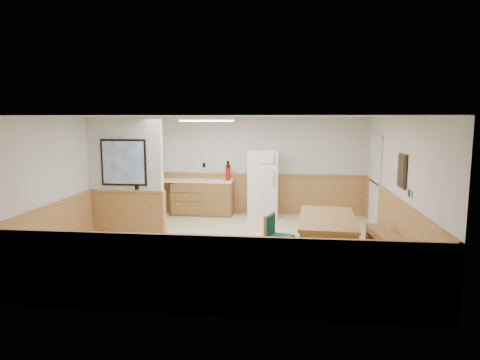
# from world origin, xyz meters

# --- Properties ---
(ground) EXTENTS (6.00, 6.00, 0.00)m
(ground) POSITION_xyz_m (0.00, 0.00, 0.00)
(ground) COLOR #C8B68F
(ground) RESTS_ON ground
(ceiling) EXTENTS (6.00, 6.00, 0.02)m
(ceiling) POSITION_xyz_m (0.00, 0.00, 2.50)
(ceiling) COLOR silver
(ceiling) RESTS_ON back_wall
(back_wall) EXTENTS (6.00, 0.02, 2.50)m
(back_wall) POSITION_xyz_m (0.00, 3.00, 1.25)
(back_wall) COLOR silver
(back_wall) RESTS_ON ground
(right_wall) EXTENTS (0.02, 6.00, 2.50)m
(right_wall) POSITION_xyz_m (3.00, 0.00, 1.25)
(right_wall) COLOR silver
(right_wall) RESTS_ON ground
(left_wall) EXTENTS (0.02, 6.00, 2.50)m
(left_wall) POSITION_xyz_m (-3.00, 0.00, 1.25)
(left_wall) COLOR silver
(left_wall) RESTS_ON ground
(wainscot_back) EXTENTS (6.00, 0.04, 1.00)m
(wainscot_back) POSITION_xyz_m (0.00, 2.98, 0.50)
(wainscot_back) COLOR #B87749
(wainscot_back) RESTS_ON ground
(wainscot_right) EXTENTS (0.04, 6.00, 1.00)m
(wainscot_right) POSITION_xyz_m (2.98, 0.00, 0.50)
(wainscot_right) COLOR #B87749
(wainscot_right) RESTS_ON ground
(wainscot_left) EXTENTS (0.04, 6.00, 1.00)m
(wainscot_left) POSITION_xyz_m (-2.98, 0.00, 0.50)
(wainscot_left) COLOR #B87749
(wainscot_left) RESTS_ON ground
(partition_wall) EXTENTS (1.50, 0.20, 2.50)m
(partition_wall) POSITION_xyz_m (-2.25, 0.19, 1.23)
(partition_wall) COLOR silver
(partition_wall) RESTS_ON ground
(kitchen_counter) EXTENTS (2.20, 0.61, 1.00)m
(kitchen_counter) POSITION_xyz_m (-1.21, 2.68, 0.46)
(kitchen_counter) COLOR olive
(kitchen_counter) RESTS_ON ground
(exterior_door) EXTENTS (0.07, 1.02, 2.15)m
(exterior_door) POSITION_xyz_m (2.96, 1.90, 1.05)
(exterior_door) COLOR silver
(exterior_door) RESTS_ON ground
(kitchen_window) EXTENTS (0.80, 0.04, 1.00)m
(kitchen_window) POSITION_xyz_m (-2.10, 2.98, 1.55)
(kitchen_window) COLOR silver
(kitchen_window) RESTS_ON back_wall
(wall_painting) EXTENTS (0.04, 0.50, 0.60)m
(wall_painting) POSITION_xyz_m (2.97, -0.30, 1.55)
(wall_painting) COLOR #372216
(wall_painting) RESTS_ON right_wall
(fluorescent_fixture) EXTENTS (1.20, 0.30, 0.09)m
(fluorescent_fixture) POSITION_xyz_m (-0.80, 1.30, 2.45)
(fluorescent_fixture) COLOR silver
(fluorescent_fixture) RESTS_ON ceiling
(refrigerator) EXTENTS (0.78, 0.74, 1.69)m
(refrigerator) POSITION_xyz_m (0.36, 2.63, 0.84)
(refrigerator) COLOR white
(refrigerator) RESTS_ON ground
(dining_table) EXTENTS (1.08, 1.97, 0.75)m
(dining_table) POSITION_xyz_m (1.68, -0.57, 0.66)
(dining_table) COLOR #A56F3C
(dining_table) RESTS_ON ground
(dining_bench) EXTENTS (0.52, 1.65, 0.45)m
(dining_bench) POSITION_xyz_m (2.74, -0.52, 0.34)
(dining_bench) COLOR #A56F3C
(dining_bench) RESTS_ON ground
(dining_chair) EXTENTS (0.71, 0.58, 0.85)m
(dining_chair) POSITION_xyz_m (0.77, -0.88, 0.49)
(dining_chair) COLOR #A56F3C
(dining_chair) RESTS_ON ground
(fire_extinguisher) EXTENTS (0.15, 0.15, 0.50)m
(fire_extinguisher) POSITION_xyz_m (-0.52, 2.68, 1.12)
(fire_extinguisher) COLOR #BA0D09
(fire_extinguisher) RESTS_ON kitchen_counter
(soap_bottle) EXTENTS (0.09, 0.09, 0.23)m
(soap_bottle) POSITION_xyz_m (-2.27, 2.67, 1.02)
(soap_bottle) COLOR green
(soap_bottle) RESTS_ON kitchen_counter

